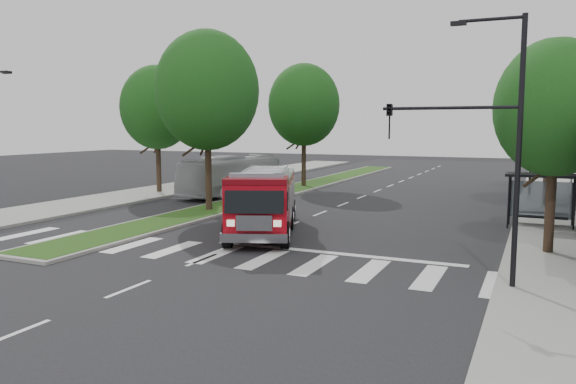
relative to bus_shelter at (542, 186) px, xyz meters
name	(u,v)px	position (x,y,z in m)	size (l,w,h in m)	color
ground	(253,240)	(-11.20, -8.15, -2.04)	(140.00, 140.00, 0.00)	black
sidewalk_right	(568,222)	(1.30, 1.85, -1.96)	(5.00, 80.00, 0.15)	gray
sidewalk_left	(136,195)	(-25.70, 1.85, -1.96)	(5.00, 80.00, 0.15)	gray
median	(294,189)	(-17.20, 9.85, -1.96)	(3.00, 50.00, 0.15)	gray
bus_shelter	(542,186)	(0.00, 0.00, 0.00)	(3.20, 1.60, 2.61)	black
tree_right_near	(556,108)	(0.30, -6.15, 3.47)	(4.40, 4.40, 8.05)	black
tree_right_mid	(552,97)	(0.30, 5.85, 4.45)	(5.60, 5.60, 9.72)	black
tree_right_far	(549,112)	(0.30, 15.85, 3.80)	(5.00, 5.00, 8.73)	black
tree_median_near	(207,91)	(-17.20, -2.15, 4.77)	(5.80, 5.80, 10.16)	black
tree_median_far	(304,105)	(-17.20, 11.85, 4.45)	(5.60, 5.60, 9.72)	black
tree_left_mid	(157,108)	(-25.20, 3.85, 4.12)	(5.20, 5.20, 9.16)	black
streetlight_right_near	(487,133)	(-1.59, -11.65, 2.63)	(4.08, 0.22, 8.00)	black
streetlight_right_far	(530,132)	(-0.85, 11.85, 2.44)	(2.11, 0.20, 8.00)	black
fire_engine	(264,202)	(-11.55, -6.45, -0.61)	(5.54, 8.95, 2.99)	#68050D
city_bus	(232,175)	(-20.08, 5.48, -0.66)	(2.32, 9.90, 2.76)	#B0B0B4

